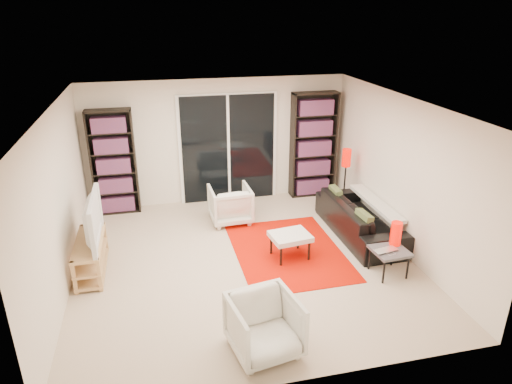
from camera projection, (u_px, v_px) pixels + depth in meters
floor at (245, 261)px, 7.00m from camera, size 5.00×5.00×0.00m
wall_back at (218, 142)px, 8.80m from camera, size 5.00×0.02×2.40m
wall_front at (297, 284)px, 4.29m from camera, size 5.00×0.02×2.40m
wall_left at (59, 204)px, 6.02m from camera, size 0.02×5.00×2.40m
wall_right at (402, 175)px, 7.07m from camera, size 0.02×5.00×2.40m
ceiling at (243, 105)px, 6.09m from camera, size 5.00×5.00×0.02m
sliding_door at (228, 149)px, 8.86m from camera, size 1.92×0.08×2.16m
bookshelf_left at (114, 163)px, 8.32m from camera, size 0.80×0.30×1.95m
bookshelf_right at (313, 145)px, 9.10m from camera, size 0.90×0.30×2.10m
tv_stand at (91, 255)px, 6.63m from camera, size 0.38×1.19×0.50m
tv at (87, 220)px, 6.42m from camera, size 0.16×1.17×0.67m
rug at (288, 251)px, 7.26m from camera, size 1.67×2.25×0.01m
sofa at (360, 218)px, 7.70m from camera, size 0.83×2.07×0.60m
armchair_back at (230, 204)px, 8.17m from camera, size 0.74×0.76×0.66m
armchair_front at (265, 326)px, 5.05m from camera, size 0.85×0.86×0.68m
ottoman at (290, 237)px, 6.97m from camera, size 0.64×0.55×0.40m
side_table at (390, 252)px, 6.53m from camera, size 0.52×0.52×0.40m
laptop at (388, 252)px, 6.42m from camera, size 0.38×0.29×0.03m
table_lamp at (396, 233)px, 6.59m from camera, size 0.16×0.16×0.35m
floor_lamp at (346, 165)px, 8.42m from camera, size 0.18×0.18×1.21m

